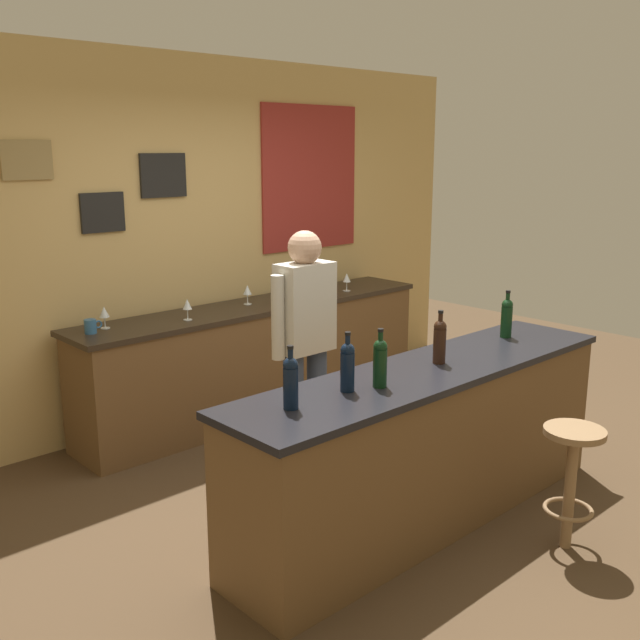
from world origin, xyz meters
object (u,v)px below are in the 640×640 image
at_px(bar_stool, 572,468).
at_px(wine_bottle_a, 291,381).
at_px(bartender, 305,339).
at_px(wine_glass_c, 247,291).
at_px(wine_bottle_d, 440,340).
at_px(wine_glass_a, 104,313).
at_px(wine_glass_b, 187,305).
at_px(wine_bottle_c, 380,361).
at_px(wine_bottle_e, 507,317).
at_px(wine_glass_d, 304,284).
at_px(wine_glass_e, 347,278).
at_px(wine_bottle_b, 347,365).
at_px(coffee_mug, 91,326).

bearing_deg(bar_stool, wine_bottle_a, 150.28).
xyz_separation_m(bartender, wine_glass_c, (0.47, 1.21, 0.07)).
distance_m(wine_bottle_d, wine_glass_c, 2.09).
distance_m(wine_glass_a, wine_glass_b, 0.58).
relative_size(wine_bottle_c, wine_bottle_e, 1.00).
relative_size(wine_bottle_d, wine_glass_c, 1.97).
bearing_deg(wine_bottle_c, wine_glass_d, 57.49).
bearing_deg(wine_bottle_a, wine_bottle_d, -0.58).
height_order(bartender, wine_bottle_e, bartender).
xyz_separation_m(bar_stool, wine_glass_b, (-0.63, 2.68, 0.55)).
distance_m(bar_stool, wine_glass_d, 2.85).
bearing_deg(wine_glass_b, wine_bottle_e, -57.46).
xyz_separation_m(bar_stool, wine_bottle_e, (0.56, 0.81, 0.60)).
xyz_separation_m(bartender, wine_bottle_e, (1.02, -0.80, 0.12)).
bearing_deg(wine_glass_c, wine_glass_e, -8.45).
distance_m(wine_bottle_b, wine_glass_b, 1.96).
height_order(wine_bottle_b, wine_glass_c, wine_bottle_b).
height_order(bar_stool, coffee_mug, coffee_mug).
bearing_deg(bartender, wine_glass_a, 120.13).
distance_m(bar_stool, wine_bottle_c, 1.19).
distance_m(bar_stool, wine_bottle_a, 1.62).
xyz_separation_m(wine_bottle_a, wine_glass_c, (1.32, 2.07, -0.05)).
xyz_separation_m(wine_bottle_d, wine_glass_c, (0.23, 2.08, -0.05)).
bearing_deg(wine_bottle_c, wine_glass_e, 48.71).
distance_m(wine_glass_e, coffee_mug, 2.30).
bearing_deg(wine_bottle_c, bartender, 71.35).
bearing_deg(wine_bottle_d, wine_glass_e, 58.36).
xyz_separation_m(wine_glass_c, wine_glass_d, (0.53, -0.07, 0.00)).
xyz_separation_m(wine_bottle_d, wine_glass_e, (1.19, 1.93, -0.05)).
height_order(bar_stool, wine_glass_d, wine_glass_d).
relative_size(wine_bottle_e, wine_glass_c, 1.97).
relative_size(wine_bottle_a, wine_glass_d, 1.97).
bearing_deg(wine_glass_c, wine_bottle_b, -114.70).
bearing_deg(wine_glass_d, wine_glass_b, -176.89).
bearing_deg(wine_bottle_a, wine_bottle_b, -0.23).
xyz_separation_m(wine_bottle_e, wine_glass_a, (-1.75, 2.04, -0.05)).
distance_m(wine_glass_a, wine_glass_d, 1.73).
xyz_separation_m(wine_glass_d, coffee_mug, (-1.86, 0.05, -0.06)).
height_order(wine_glass_b, wine_glass_c, same).
relative_size(bartender, wine_bottle_c, 5.29).
distance_m(wine_bottle_d, coffee_mug, 2.33).
height_order(wine_bottle_a, wine_glass_b, wine_bottle_a).
xyz_separation_m(wine_glass_a, wine_glass_b, (0.55, -0.17, 0.00)).
height_order(wine_bottle_b, wine_bottle_e, same).
distance_m(bar_stool, coffee_mug, 3.12).
xyz_separation_m(wine_bottle_d, wine_bottle_e, (0.78, 0.07, 0.00)).
distance_m(wine_bottle_c, wine_glass_a, 2.21).
xyz_separation_m(wine_glass_a, wine_glass_d, (1.73, -0.11, 0.00)).
bearing_deg(wine_bottle_b, wine_bottle_a, 179.77).
height_order(bar_stool, wine_glass_b, wine_glass_b).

